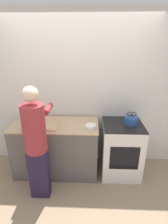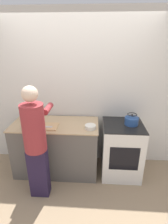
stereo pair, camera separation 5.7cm
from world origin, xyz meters
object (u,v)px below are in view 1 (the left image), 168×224
cutting_board (47,127)px  person (36,141)px  canister_jar (26,117)px  oven (121,149)px  bowl_prep (26,127)px  kettle (131,120)px  knife (43,127)px

cutting_board → person: bearing=-96.3°
canister_jar → person: bearing=-61.5°
oven → bowl_prep: 1.55m
kettle → canister_jar: bearing=177.7°
person → bowl_prep: bearing=125.6°
oven → person: 1.40m
bowl_prep → oven: bearing=7.3°
kettle → canister_jar: kettle is taller
cutting_board → knife: size_ratio=1.28×
oven → bowl_prep: bearing=-172.7°
cutting_board → oven: bearing=5.7°
kettle → canister_jar: (-1.67, 0.07, -0.01)m
cutting_board → knife: bearing=-142.0°
canister_jar → oven: bearing=-3.0°
cutting_board → kettle: (1.29, 0.13, 0.08)m
oven → cutting_board: (-1.17, -0.12, 0.44)m
kettle → cutting_board: bearing=-174.1°
canister_jar → cutting_board: bearing=-27.7°
oven → person: bearing=-156.4°
oven → bowl_prep: size_ratio=6.61×
knife → bowl_prep: bowl_prep is taller
kettle → person: bearing=-157.7°
kettle → bowl_prep: size_ratio=1.53×
oven → knife: knife is taller
person → cutting_board: 0.42m
knife → canister_jar: (-0.33, 0.24, 0.07)m
bowl_prep → canister_jar: canister_jar is taller
cutting_board → bowl_prep: bearing=-166.3°
person → cutting_board: person is taller
cutting_board → bowl_prep: size_ratio=2.37×
oven → bowl_prep: (-1.47, -0.19, 0.47)m
canister_jar → bowl_prep: bearing=-72.2°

